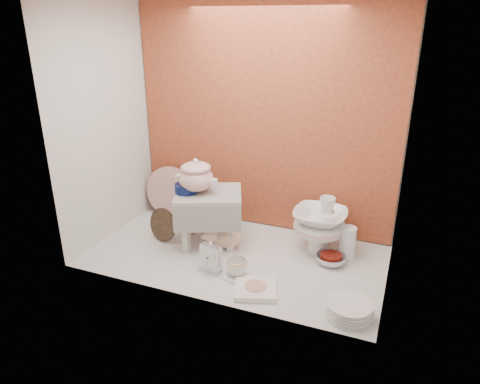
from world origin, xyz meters
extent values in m
plane|color=silver|center=(0.00, 0.00, 0.00)|extent=(1.80, 1.80, 0.00)
cube|color=#AA5B2A|center=(0.00, 0.50, 0.75)|extent=(1.80, 0.06, 1.50)
cube|color=silver|center=(-0.90, 0.00, 0.75)|extent=(0.06, 1.00, 1.50)
cube|color=silver|center=(0.90, 0.00, 0.75)|extent=(0.06, 1.00, 1.50)
cylinder|color=#091443|center=(-0.35, 0.04, 0.38)|extent=(0.18, 0.18, 0.05)
imported|color=silver|center=(-0.48, 0.37, 0.12)|extent=(0.28, 0.28, 0.24)
cube|color=silver|center=(-0.06, -0.23, 0.09)|extent=(0.13, 0.07, 0.19)
ellipsoid|color=beige|center=(-0.10, 0.07, 0.08)|extent=(0.32, 0.27, 0.16)
cylinder|color=white|center=(0.10, -0.22, 0.01)|extent=(0.21, 0.21, 0.01)
imported|color=white|center=(0.10, -0.22, 0.06)|extent=(0.16, 0.16, 0.10)
cube|color=white|center=(0.25, -0.32, 0.02)|extent=(0.28, 0.28, 0.03)
cylinder|color=white|center=(0.75, -0.35, 0.04)|extent=(0.29, 0.29, 0.07)
imported|color=silver|center=(0.57, 0.12, 0.03)|extent=(0.20, 0.20, 0.06)
cylinder|color=silver|center=(0.64, 0.23, 0.10)|extent=(0.13, 0.13, 0.20)
camera|label=1|loc=(0.92, -2.22, 1.38)|focal=32.76mm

